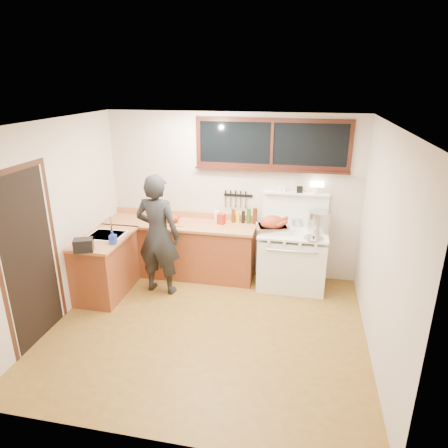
% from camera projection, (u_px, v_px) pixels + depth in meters
% --- Properties ---
extents(ground_plane, '(4.00, 3.50, 0.02)m').
position_uv_depth(ground_plane, '(207.00, 329.00, 5.18)').
color(ground_plane, brown).
extents(room_shell, '(4.10, 3.60, 2.65)m').
position_uv_depth(room_shell, '(205.00, 208.00, 4.62)').
color(room_shell, beige).
rests_on(room_shell, ground).
extents(counter_back, '(2.44, 0.64, 1.00)m').
position_uv_depth(counter_back, '(180.00, 248.00, 6.51)').
color(counter_back, brown).
rests_on(counter_back, ground).
extents(counter_left, '(0.64, 1.09, 0.90)m').
position_uv_depth(counter_left, '(106.00, 265.00, 5.92)').
color(counter_left, brown).
rests_on(counter_left, ground).
extents(sink_unit, '(0.50, 0.45, 0.37)m').
position_uv_depth(sink_unit, '(107.00, 239.00, 5.85)').
color(sink_unit, white).
rests_on(sink_unit, counter_left).
extents(vintage_stove, '(1.02, 0.74, 1.61)m').
position_uv_depth(vintage_stove, '(292.00, 258.00, 6.13)').
color(vintage_stove, white).
rests_on(vintage_stove, ground).
extents(back_window, '(2.32, 0.13, 0.77)m').
position_uv_depth(back_window, '(272.00, 150.00, 5.95)').
color(back_window, black).
rests_on(back_window, room_shell).
extents(left_doorway, '(0.02, 1.04, 2.17)m').
position_uv_depth(left_doorway, '(30.00, 257.00, 4.68)').
color(left_doorway, black).
rests_on(left_doorway, ground).
extents(knife_strip, '(0.46, 0.03, 0.28)m').
position_uv_depth(knife_strip, '(237.00, 196.00, 6.31)').
color(knife_strip, black).
rests_on(knife_strip, room_shell).
extents(man, '(0.70, 0.50, 1.82)m').
position_uv_depth(man, '(158.00, 235.00, 5.82)').
color(man, black).
rests_on(man, ground).
extents(soap_bottle, '(0.10, 0.10, 0.20)m').
position_uv_depth(soap_bottle, '(113.00, 237.00, 5.50)').
color(soap_bottle, '#223CAC').
rests_on(soap_bottle, counter_left).
extents(toaster, '(0.29, 0.25, 0.17)m').
position_uv_depth(toaster, '(83.00, 245.00, 5.27)').
color(toaster, black).
rests_on(toaster, counter_left).
extents(cutting_board, '(0.44, 0.35, 0.14)m').
position_uv_depth(cutting_board, '(172.00, 220.00, 6.29)').
color(cutting_board, '#B47447').
rests_on(cutting_board, counter_back).
extents(roast_turkey, '(0.53, 0.45, 0.25)m').
position_uv_depth(roast_turkey, '(273.00, 225.00, 5.94)').
color(roast_turkey, silver).
rests_on(roast_turkey, vintage_stove).
extents(stockpot, '(0.41, 0.41, 0.32)m').
position_uv_depth(stockpot, '(319.00, 221.00, 5.93)').
color(stockpot, silver).
rests_on(stockpot, vintage_stove).
extents(saucepan, '(0.23, 0.30, 0.13)m').
position_uv_depth(saucepan, '(296.00, 222.00, 6.19)').
color(saucepan, silver).
rests_on(saucepan, vintage_stove).
extents(pot_lid, '(0.37, 0.37, 0.04)m').
position_uv_depth(pot_lid, '(314.00, 238.00, 5.70)').
color(pot_lid, silver).
rests_on(pot_lid, vintage_stove).
extents(coffee_tin, '(0.13, 0.12, 0.17)m').
position_uv_depth(coffee_tin, '(221.00, 219.00, 6.27)').
color(coffee_tin, '#9F2211').
rests_on(coffee_tin, counter_back).
extents(pitcher, '(0.09, 0.09, 0.16)m').
position_uv_depth(pitcher, '(217.00, 215.00, 6.44)').
color(pitcher, white).
rests_on(pitcher, counter_back).
extents(bottle_cluster, '(0.41, 0.07, 0.26)m').
position_uv_depth(bottle_cluster, '(245.00, 216.00, 6.29)').
color(bottle_cluster, black).
rests_on(bottle_cluster, counter_back).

